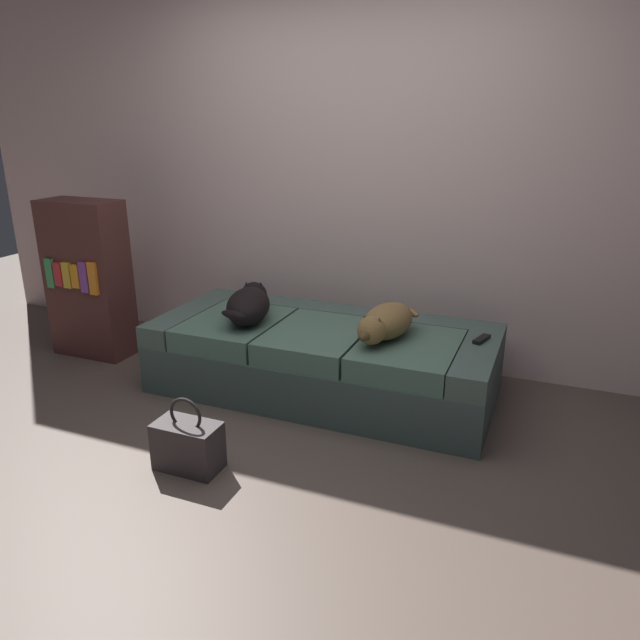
% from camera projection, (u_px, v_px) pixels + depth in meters
% --- Properties ---
extents(ground_plane, '(10.00, 10.00, 0.00)m').
position_uv_depth(ground_plane, '(243.00, 476.00, 2.85)').
color(ground_plane, brown).
extents(back_wall, '(6.40, 0.10, 2.80)m').
position_uv_depth(back_wall, '(363.00, 154.00, 3.90)').
color(back_wall, beige).
rests_on(back_wall, ground).
extents(couch, '(2.07, 0.92, 0.43)m').
position_uv_depth(couch, '(323.00, 358.00, 3.68)').
color(couch, '#3F534D').
rests_on(couch, ground).
extents(dog_dark, '(0.39, 0.59, 0.21)m').
position_uv_depth(dog_dark, '(249.00, 304.00, 3.66)').
color(dog_dark, black).
rests_on(dog_dark, couch).
extents(dog_tan, '(0.31, 0.57, 0.19)m').
position_uv_depth(dog_tan, '(385.00, 322.00, 3.36)').
color(dog_tan, olive).
rests_on(dog_tan, couch).
extents(tv_remote, '(0.08, 0.16, 0.02)m').
position_uv_depth(tv_remote, '(482.00, 339.00, 3.35)').
color(tv_remote, black).
rests_on(tv_remote, couch).
extents(handbag, '(0.32, 0.18, 0.38)m').
position_uv_depth(handbag, '(188.00, 445.00, 2.88)').
color(handbag, '#383233').
rests_on(handbag, ground).
extents(bookshelf, '(0.56, 0.30, 1.10)m').
position_uv_depth(bookshelf, '(88.00, 279.00, 4.17)').
color(bookshelf, '#4F2A26').
rests_on(bookshelf, ground).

